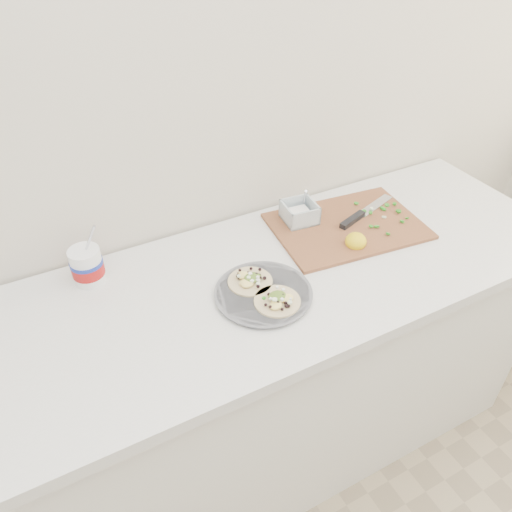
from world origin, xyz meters
name	(u,v)px	position (x,y,z in m)	size (l,w,h in m)	color
counter	(201,399)	(0.00, 1.43, 0.45)	(2.44, 0.66, 0.90)	silver
taco_plate	(263,291)	(0.19, 1.35, 0.92)	(0.27, 0.27, 0.04)	slate
tub	(87,262)	(-0.22, 1.64, 0.97)	(0.09, 0.09, 0.21)	white
cutboard	(343,222)	(0.58, 1.53, 0.92)	(0.51, 0.38, 0.07)	brown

